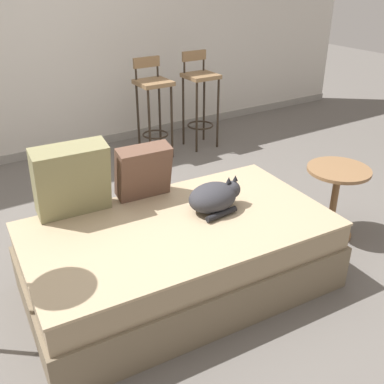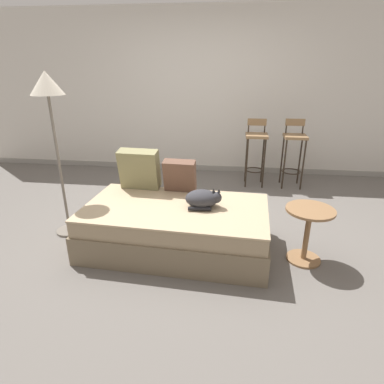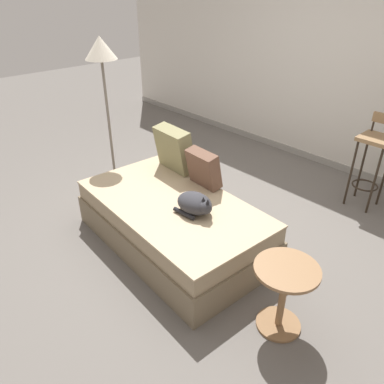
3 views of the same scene
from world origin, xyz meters
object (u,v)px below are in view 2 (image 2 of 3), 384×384
couch (176,227)px  bar_stool_near_window (256,145)px  floor_lamp (49,100)px  cat (203,199)px  side_table (308,227)px  bar_stool_by_doorway (294,147)px  throw_pillow_corner (139,169)px  throw_pillow_middle (180,176)px

couch → bar_stool_near_window: 2.21m
bar_stool_near_window → floor_lamp: 2.91m
cat → bar_stool_near_window: bar_stool_near_window is taller
couch → floor_lamp: 1.74m
side_table → bar_stool_near_window: bearing=100.2°
bar_stool_by_doorway → floor_lamp: (-2.68, -1.81, 0.82)m
couch → bar_stool_by_doorway: bearing=54.2°
side_table → floor_lamp: size_ratio=0.32×
throw_pillow_corner → couch: bearing=-42.6°
throw_pillow_corner → floor_lamp: 1.11m
cat → floor_lamp: size_ratio=0.21×
throw_pillow_middle → bar_stool_by_doorway: bar_stool_by_doorway is taller
throw_pillow_corner → bar_stool_near_window: size_ratio=0.45×
cat → floor_lamp: bearing=174.4°
cat → side_table: bearing=-6.0°
bar_stool_by_doorway → side_table: size_ratio=1.86×
throw_pillow_middle → side_table: 1.39m
floor_lamp → bar_stool_by_doorway: bearing=34.0°
cat → bar_stool_by_doorway: 2.28m
throw_pillow_corner → throw_pillow_middle: (0.45, -0.03, -0.05)m
throw_pillow_corner → floor_lamp: bearing=-161.5°
bar_stool_near_window → side_table: (0.37, -2.06, -0.27)m
bar_stool_by_doorway → throw_pillow_middle: bearing=-132.7°
bar_stool_by_doorway → floor_lamp: bearing=-146.0°
bar_stool_by_doorway → cat: bearing=-120.8°
couch → side_table: (1.25, -0.08, 0.12)m
throw_pillow_middle → bar_stool_by_doorway: size_ratio=0.36×
throw_pillow_corner → floor_lamp: floor_lamp is taller
bar_stool_by_doorway → floor_lamp: size_ratio=0.59×
side_table → floor_lamp: (-2.50, 0.25, 1.08)m
side_table → throw_pillow_corner: bearing=163.5°
cat → bar_stool_by_doorway: bar_stool_by_doorway is taller
couch → floor_lamp: bearing=172.0°
throw_pillow_corner → throw_pillow_middle: 0.45m
throw_pillow_corner → side_table: size_ratio=0.84×
bar_stool_near_window → throw_pillow_middle: bearing=-119.7°
bar_stool_by_doorway → floor_lamp: 3.34m
cat → floor_lamp: floor_lamp is taller
couch → floor_lamp: (-1.25, 0.18, 1.20)m
couch → cat: bearing=5.9°
throw_pillow_corner → bar_stool_near_window: bearing=48.9°
couch → throw_pillow_middle: (-0.02, 0.41, 0.40)m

